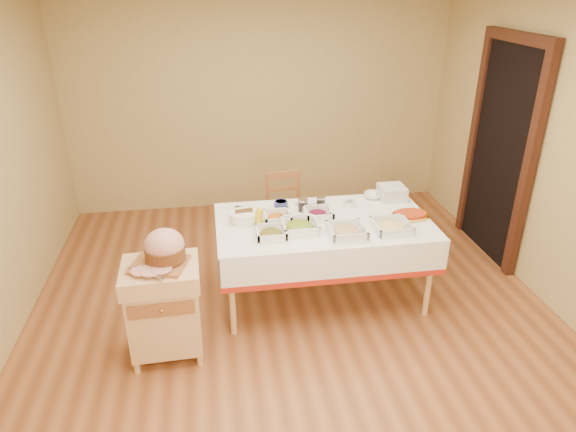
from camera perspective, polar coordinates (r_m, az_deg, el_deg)
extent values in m
plane|color=brown|center=(4.46, 0.70, -11.30)|extent=(5.00, 5.00, 0.00)
plane|color=tan|center=(6.21, -3.20, 12.61)|extent=(4.50, 0.00, 4.50)
plane|color=tan|center=(4.75, 28.80, 5.47)|extent=(0.00, 5.00, 5.00)
cube|color=black|center=(5.50, 22.56, 6.30)|extent=(0.06, 0.90, 2.10)
cube|color=#3D1D13|center=(5.09, 25.12, 4.40)|extent=(0.08, 0.10, 2.10)
cube|color=#3D1D13|center=(5.90, 20.00, 7.92)|extent=(0.08, 0.10, 2.10)
cube|color=#3D1D13|center=(5.27, 24.42, 17.64)|extent=(0.08, 1.10, 0.10)
cube|color=#E1B37C|center=(4.39, 3.96, -0.88)|extent=(1.80, 1.00, 0.04)
cylinder|color=#E1B37C|center=(4.12, -6.23, -8.92)|extent=(0.05, 0.05, 0.71)
cylinder|color=#E1B37C|center=(4.84, -6.82, -3.37)|extent=(0.05, 0.05, 0.71)
cylinder|color=#E1B37C|center=(4.47, 15.41, -6.80)|extent=(0.05, 0.05, 0.71)
cylinder|color=#E1B37C|center=(5.14, 11.77, -1.95)|extent=(0.05, 0.05, 0.71)
cube|color=white|center=(4.37, 3.97, -0.59)|extent=(1.82, 1.02, 0.01)
cube|color=#E1B37C|center=(4.00, -13.49, -10.49)|extent=(0.52, 0.43, 0.55)
cube|color=#E1B37C|center=(3.81, -14.01, -6.30)|extent=(0.56, 0.47, 0.14)
cube|color=#9B5E32|center=(3.72, -13.96, -10.12)|extent=(0.46, 0.02, 0.11)
sphere|color=gold|center=(3.71, -13.97, -10.21)|extent=(0.03, 0.03, 0.03)
cylinder|color=#E1B37C|center=(4.08, -16.49, -15.79)|extent=(0.05, 0.05, 0.09)
cylinder|color=#E1B37C|center=(4.36, -15.98, -12.66)|extent=(0.05, 0.05, 0.09)
cylinder|color=#E1B37C|center=(4.04, -9.82, -15.53)|extent=(0.05, 0.05, 0.09)
cylinder|color=#E1B37C|center=(4.32, -9.83, -12.37)|extent=(0.05, 0.05, 0.09)
cube|color=#9B5E32|center=(5.22, -0.07, -0.08)|extent=(0.42, 0.41, 0.03)
cylinder|color=#9B5E32|center=(5.14, -1.34, -3.26)|extent=(0.03, 0.03, 0.41)
cylinder|color=#9B5E32|center=(5.42, -2.22, -1.66)|extent=(0.03, 0.03, 0.41)
cylinder|color=#9B5E32|center=(5.22, 2.17, -2.79)|extent=(0.03, 0.03, 0.41)
cylinder|color=#9B5E32|center=(5.50, 1.12, -1.24)|extent=(0.03, 0.03, 0.41)
cylinder|color=#9B5E32|center=(5.24, -2.29, 2.49)|extent=(0.03, 0.03, 0.44)
cylinder|color=#9B5E32|center=(5.32, 1.16, 2.86)|extent=(0.03, 0.03, 0.44)
cube|color=#9B5E32|center=(5.21, -0.56, 4.54)|extent=(0.35, 0.07, 0.08)
cube|color=#9B5E32|center=(3.77, -14.13, -5.25)|extent=(0.38, 0.30, 0.02)
ellipsoid|color=#D9928C|center=(3.74, -13.59, -3.14)|extent=(0.28, 0.26, 0.24)
cylinder|color=#5C3215|center=(3.77, -13.49, -4.02)|extent=(0.29, 0.29, 0.09)
cube|color=silver|center=(3.64, -15.06, -6.25)|extent=(0.24, 0.11, 0.00)
cylinder|color=silver|center=(3.73, -15.37, -5.40)|extent=(0.28, 0.08, 0.01)
cube|color=silver|center=(4.10, -1.89, -2.24)|extent=(0.24, 0.24, 0.01)
ellipsoid|color=#A33312|center=(4.09, -1.89, -1.95)|extent=(0.18, 0.18, 0.06)
cylinder|color=silver|center=(4.07, -1.13, -2.00)|extent=(0.14, 0.01, 0.10)
cube|color=silver|center=(4.20, 1.32, -1.50)|extent=(0.29, 0.29, 0.02)
ellipsoid|color=#AC9616|center=(4.18, 1.32, -1.16)|extent=(0.22, 0.22, 0.08)
cylinder|color=silver|center=(4.17, 2.26, -1.24)|extent=(0.16, 0.01, 0.12)
cube|color=silver|center=(4.14, 6.52, -2.07)|extent=(0.29, 0.29, 0.02)
ellipsoid|color=tan|center=(4.13, 6.54, -1.72)|extent=(0.22, 0.22, 0.08)
cylinder|color=silver|center=(4.12, 7.50, -1.80)|extent=(0.16, 0.01, 0.12)
cube|color=silver|center=(4.28, 11.40, -1.49)|extent=(0.30, 0.30, 0.02)
ellipsoid|color=#E9CA6F|center=(4.27, 11.43, -1.16)|extent=(0.22, 0.22, 0.08)
cylinder|color=silver|center=(4.26, 12.38, -1.25)|extent=(0.15, 0.01, 0.11)
cube|color=silver|center=(4.35, -1.19, -0.49)|extent=(0.23, 0.23, 0.02)
ellipsoid|color=#CA620F|center=(4.34, -1.19, -0.22)|extent=(0.17, 0.17, 0.06)
cylinder|color=silver|center=(4.32, -0.50, -0.24)|extent=(0.15, 0.01, 0.11)
cube|color=silver|center=(4.42, 3.36, -0.11)|extent=(0.24, 0.24, 0.02)
ellipsoid|color=#590B26|center=(4.41, 3.37, 0.17)|extent=(0.18, 0.18, 0.06)
cylinder|color=silver|center=(4.39, 4.10, 0.15)|extent=(0.16, 0.01, 0.11)
cylinder|color=silver|center=(4.50, -5.45, 0.59)|extent=(0.11, 0.11, 0.05)
cylinder|color=black|center=(4.50, -5.46, 0.79)|extent=(0.09, 0.09, 0.02)
cylinder|color=navy|center=(4.62, -0.78, 1.36)|extent=(0.12, 0.12, 0.05)
cylinder|color=#590B26|center=(4.61, -0.78, 1.55)|extent=(0.10, 0.10, 0.02)
cylinder|color=silver|center=(4.64, 6.84, 1.32)|extent=(0.11, 0.11, 0.05)
cylinder|color=#CA620F|center=(4.64, 6.85, 1.51)|extent=(0.09, 0.09, 0.02)
imported|color=silver|center=(4.65, 1.89, 1.45)|extent=(0.20, 0.20, 0.04)
imported|color=silver|center=(4.86, 9.42, 2.27)|extent=(0.18, 0.18, 0.05)
cylinder|color=silver|center=(4.52, 1.68, 1.17)|extent=(0.08, 0.08, 0.10)
cylinder|color=silver|center=(4.50, 1.69, 1.83)|extent=(0.09, 0.09, 0.01)
cylinder|color=black|center=(4.53, 1.68, 1.01)|extent=(0.07, 0.07, 0.07)
cylinder|color=silver|center=(4.60, 3.66, 1.48)|extent=(0.08, 0.08, 0.10)
cylinder|color=silver|center=(4.57, 3.68, 2.10)|extent=(0.08, 0.08, 0.01)
cylinder|color=black|center=(4.60, 3.65, 1.33)|extent=(0.07, 0.07, 0.07)
cylinder|color=yellow|center=(4.25, -3.23, -0.20)|extent=(0.06, 0.06, 0.15)
cone|color=yellow|center=(4.21, -3.26, 0.91)|extent=(0.04, 0.04, 0.04)
cylinder|color=white|center=(4.34, -4.90, -0.12)|extent=(0.25, 0.25, 0.09)
cube|color=silver|center=(4.88, 11.40, 1.94)|extent=(0.23, 0.23, 0.01)
cube|color=silver|center=(4.88, 11.41, 2.09)|extent=(0.23, 0.23, 0.01)
cube|color=silver|center=(4.87, 11.43, 2.25)|extent=(0.23, 0.23, 0.01)
cube|color=silver|center=(4.86, 11.44, 2.41)|extent=(0.23, 0.23, 0.01)
cube|color=silver|center=(4.86, 11.46, 2.57)|extent=(0.23, 0.23, 0.01)
cube|color=silver|center=(4.85, 11.47, 2.73)|extent=(0.23, 0.23, 0.01)
cube|color=silver|center=(4.85, 11.49, 2.88)|extent=(0.23, 0.23, 0.01)
cube|color=silver|center=(4.84, 11.50, 3.04)|extent=(0.23, 0.23, 0.01)
cube|color=silver|center=(4.84, 11.52, 3.20)|extent=(0.23, 0.23, 0.01)
ellipsoid|color=gold|center=(4.55, 13.45, 0.06)|extent=(0.33, 0.24, 0.03)
ellipsoid|color=#BE3B14|center=(4.54, 13.47, 0.19)|extent=(0.28, 0.20, 0.03)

